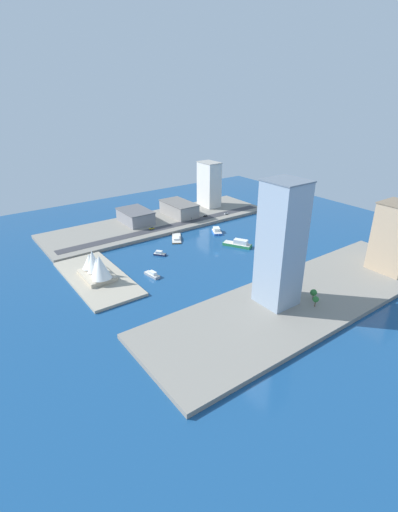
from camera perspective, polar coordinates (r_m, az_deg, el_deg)
ground_plane at (r=320.61m, az=2.72°, el=0.43°), size 440.00×440.00×0.00m
quay_west at (r=260.84m, az=15.96°, el=-6.21°), size 70.00×240.00×2.99m
quay_east at (r=393.70m, az=-5.99°, el=5.21°), size 70.00×240.00×2.99m
peninsula_point at (r=287.07m, az=-15.33°, el=-3.28°), size 87.23×38.41×2.00m
road_strip at (r=376.31m, az=-4.39°, el=4.61°), size 10.85×228.00×0.15m
patrol_launch_navy at (r=317.67m, az=-6.04°, el=0.38°), size 10.84×9.71×3.90m
ferry_green_doubledeck at (r=335.32m, az=6.04°, el=1.88°), size 26.31×19.45×6.65m
yacht_sleek_gray at (r=283.28m, az=-7.22°, el=-2.80°), size 15.90×6.64×4.27m
barge_flat_brown at (r=350.67m, az=-3.47°, el=2.76°), size 26.39×20.72×2.86m
water_taxi_orange at (r=357.88m, az=10.53°, el=2.84°), size 16.12×6.92×2.92m
catamaran_blue at (r=365.87m, az=2.74°, el=3.86°), size 17.43×14.38×4.81m
ferry_yellow_fast at (r=390.43m, az=12.69°, el=4.67°), size 12.51×21.99×5.86m
carpark_squat_concrete at (r=406.62m, az=-3.08°, el=7.24°), size 44.61×24.69×14.51m
warehouse_low_gray at (r=389.52m, az=-9.71°, el=6.03°), size 39.29×26.61×13.08m
hotel_broad_white at (r=435.76m, az=1.56°, el=10.92°), size 25.71×17.87×50.82m
tower_tall_glass at (r=231.70m, az=12.43°, el=1.67°), size 23.81×22.27×79.74m
apartment_midrise_tan at (r=310.90m, az=27.86°, el=2.50°), size 27.67×24.42×52.04m
taxi_yellow_cab at (r=369.41m, az=-7.26°, el=4.23°), size 2.11×4.93×1.47m
suv_black at (r=403.33m, az=0.97°, el=6.18°), size 2.13×4.46×1.65m
van_white at (r=411.68m, az=4.17°, el=6.50°), size 1.79×4.37×1.54m
traffic_light_waterfront at (r=380.48m, az=-1.19°, el=5.58°), size 0.36×0.36×6.50m
opera_landmark at (r=281.57m, az=-15.46°, el=-1.56°), size 37.11×20.02×21.73m
park_tree_cluster at (r=251.88m, az=17.27°, el=-5.79°), size 10.66×10.26×7.38m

